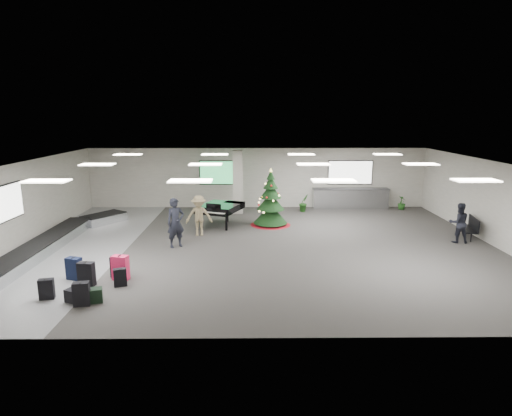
{
  "coord_description": "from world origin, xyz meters",
  "views": [
    {
      "loc": [
        -0.29,
        -15.81,
        4.95
      ],
      "look_at": [
        -0.12,
        1.0,
        1.26
      ],
      "focal_mm": 30.0,
      "sensor_mm": 36.0,
      "label": 1
    }
  ],
  "objects_px": {
    "traveler_bench": "(459,223)",
    "potted_plant_right": "(402,203)",
    "baggage_carousel": "(54,241)",
    "bench": "(470,226)",
    "pink_suitcase": "(120,268)",
    "service_counter": "(350,198)",
    "christmas_tree": "(271,206)",
    "traveler_b": "(199,216)",
    "potted_plant_left": "(304,203)",
    "grand_piano": "(220,208)",
    "traveler_a": "(176,223)"
  },
  "relations": [
    {
      "from": "grand_piano",
      "to": "potted_plant_left",
      "type": "xyz_separation_m",
      "value": [
        4.13,
        2.86,
        -0.36
      ]
    },
    {
      "from": "baggage_carousel",
      "to": "potted_plant_right",
      "type": "relative_size",
      "value": 13.23
    },
    {
      "from": "baggage_carousel",
      "to": "potted_plant_left",
      "type": "xyz_separation_m",
      "value": [
        10.24,
        5.97,
        0.25
      ]
    },
    {
      "from": "baggage_carousel",
      "to": "grand_piano",
      "type": "height_order",
      "value": "grand_piano"
    },
    {
      "from": "christmas_tree",
      "to": "bench",
      "type": "bearing_deg",
      "value": -15.58
    },
    {
      "from": "traveler_b",
      "to": "grand_piano",
      "type": "bearing_deg",
      "value": 57.41
    },
    {
      "from": "pink_suitcase",
      "to": "grand_piano",
      "type": "xyz_separation_m",
      "value": [
        2.58,
        6.46,
        0.44
      ]
    },
    {
      "from": "traveler_b",
      "to": "potted_plant_left",
      "type": "distance_m",
      "value": 6.62
    },
    {
      "from": "pink_suitcase",
      "to": "traveler_b",
      "type": "distance_m",
      "value": 5.22
    },
    {
      "from": "christmas_tree",
      "to": "grand_piano",
      "type": "height_order",
      "value": "christmas_tree"
    },
    {
      "from": "christmas_tree",
      "to": "traveler_a",
      "type": "distance_m",
      "value": 4.97
    },
    {
      "from": "traveler_b",
      "to": "potted_plant_left",
      "type": "relative_size",
      "value": 1.83
    },
    {
      "from": "christmas_tree",
      "to": "bench",
      "type": "height_order",
      "value": "christmas_tree"
    },
    {
      "from": "pink_suitcase",
      "to": "traveler_bench",
      "type": "relative_size",
      "value": 0.49
    },
    {
      "from": "potted_plant_right",
      "to": "potted_plant_left",
      "type": "bearing_deg",
      "value": -175.24
    },
    {
      "from": "traveler_a",
      "to": "traveler_bench",
      "type": "distance_m",
      "value": 11.0
    },
    {
      "from": "christmas_tree",
      "to": "traveler_bench",
      "type": "xyz_separation_m",
      "value": [
        7.26,
        -2.82,
        -0.1
      ]
    },
    {
      "from": "service_counter",
      "to": "pink_suitcase",
      "type": "distance_m",
      "value": 13.72
    },
    {
      "from": "baggage_carousel",
      "to": "pink_suitcase",
      "type": "relative_size",
      "value": 12.49
    },
    {
      "from": "baggage_carousel",
      "to": "potted_plant_left",
      "type": "bearing_deg",
      "value": 30.22
    },
    {
      "from": "baggage_carousel",
      "to": "bench",
      "type": "bearing_deg",
      "value": 3.45
    },
    {
      "from": "baggage_carousel",
      "to": "traveler_a",
      "type": "xyz_separation_m",
      "value": [
        4.67,
        -0.06,
        0.73
      ]
    },
    {
      "from": "bench",
      "to": "traveler_bench",
      "type": "distance_m",
      "value": 1.01
    },
    {
      "from": "service_counter",
      "to": "bench",
      "type": "distance_m",
      "value": 6.77
    },
    {
      "from": "baggage_carousel",
      "to": "potted_plant_left",
      "type": "distance_m",
      "value": 11.86
    },
    {
      "from": "baggage_carousel",
      "to": "grand_piano",
      "type": "distance_m",
      "value": 6.88
    },
    {
      "from": "baggage_carousel",
      "to": "potted_plant_right",
      "type": "height_order",
      "value": "potted_plant_right"
    },
    {
      "from": "traveler_bench",
      "to": "potted_plant_right",
      "type": "bearing_deg",
      "value": -86.07
    },
    {
      "from": "pink_suitcase",
      "to": "bench",
      "type": "relative_size",
      "value": 0.53
    },
    {
      "from": "bench",
      "to": "traveler_a",
      "type": "xyz_separation_m",
      "value": [
        -11.77,
        -1.05,
        0.45
      ]
    },
    {
      "from": "bench",
      "to": "traveler_b",
      "type": "distance_m",
      "value": 11.09
    },
    {
      "from": "traveler_bench",
      "to": "potted_plant_right",
      "type": "relative_size",
      "value": 2.17
    },
    {
      "from": "grand_piano",
      "to": "potted_plant_right",
      "type": "height_order",
      "value": "grand_piano"
    },
    {
      "from": "potted_plant_left",
      "to": "bench",
      "type": "bearing_deg",
      "value": -38.81
    },
    {
      "from": "baggage_carousel",
      "to": "pink_suitcase",
      "type": "height_order",
      "value": "pink_suitcase"
    },
    {
      "from": "service_counter",
      "to": "grand_piano",
      "type": "bearing_deg",
      "value": -151.68
    },
    {
      "from": "christmas_tree",
      "to": "bench",
      "type": "distance_m",
      "value": 8.35
    },
    {
      "from": "pink_suitcase",
      "to": "bench",
      "type": "distance_m",
      "value": 13.61
    },
    {
      "from": "service_counter",
      "to": "christmas_tree",
      "type": "xyz_separation_m",
      "value": [
        -4.44,
        -3.5,
        0.35
      ]
    },
    {
      "from": "service_counter",
      "to": "potted_plant_left",
      "type": "relative_size",
      "value": 4.39
    },
    {
      "from": "traveler_b",
      "to": "christmas_tree",
      "type": "bearing_deg",
      "value": 22.17
    },
    {
      "from": "service_counter",
      "to": "christmas_tree",
      "type": "height_order",
      "value": "christmas_tree"
    },
    {
      "from": "potted_plant_left",
      "to": "baggage_carousel",
      "type": "bearing_deg",
      "value": -149.78
    },
    {
      "from": "traveler_a",
      "to": "baggage_carousel",
      "type": "bearing_deg",
      "value": 147.03
    },
    {
      "from": "baggage_carousel",
      "to": "potted_plant_right",
      "type": "xyz_separation_m",
      "value": [
        15.51,
        6.41,
        0.15
      ]
    },
    {
      "from": "grand_piano",
      "to": "service_counter",
      "type": "bearing_deg",
      "value": 49.89
    },
    {
      "from": "baggage_carousel",
      "to": "potted_plant_left",
      "type": "height_order",
      "value": "potted_plant_left"
    },
    {
      "from": "service_counter",
      "to": "christmas_tree",
      "type": "bearing_deg",
      "value": -141.72
    },
    {
      "from": "traveler_bench",
      "to": "traveler_b",
      "type": "bearing_deg",
      "value": -3.64
    },
    {
      "from": "pink_suitcase",
      "to": "traveler_a",
      "type": "height_order",
      "value": "traveler_a"
    }
  ]
}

